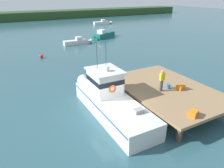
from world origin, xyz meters
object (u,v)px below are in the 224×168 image
at_px(moored_boat_far_right, 77,42).
at_px(main_fishing_boat, 109,99).
at_px(deckhand_by_the_boat, 162,80).
at_px(bait_bucket, 168,86).
at_px(moored_boat_near_channel, 102,23).
at_px(mooring_buoy_inshore, 41,56).
at_px(crate_single_by_cleat, 181,87).
at_px(crate_stack_near_edge, 193,113).
at_px(moored_boat_outer_mooring, 103,35).

bearing_deg(moored_boat_far_right, main_fishing_boat, -103.78).
bearing_deg(deckhand_by_the_boat, bait_bucket, 5.82).
bearing_deg(main_fishing_boat, deckhand_by_the_boat, -14.85).
distance_m(main_fishing_boat, moored_boat_near_channel, 45.37).
bearing_deg(main_fishing_boat, mooring_buoy_inshore, 95.62).
distance_m(moored_boat_far_right, mooring_buoy_inshore, 8.72).
bearing_deg(mooring_buoy_inshore, moored_boat_near_channel, 49.84).
bearing_deg(bait_bucket, main_fishing_boat, 168.56).
relative_size(crate_single_by_cleat, moored_boat_far_right, 0.13).
height_order(crate_stack_near_edge, moored_boat_far_right, crate_stack_near_edge).
bearing_deg(mooring_buoy_inshore, moored_boat_far_right, 38.07).
distance_m(main_fishing_boat, mooring_buoy_inshore, 16.22).
xyz_separation_m(moored_boat_near_channel, moored_boat_outer_mooring, (-7.99, -16.70, 0.10)).
relative_size(crate_stack_near_edge, bait_bucket, 1.76).
height_order(deckhand_by_the_boat, mooring_buoy_inshore, deckhand_by_the_boat).
bearing_deg(deckhand_by_the_boat, moored_boat_far_right, 86.29).
bearing_deg(crate_stack_near_edge, mooring_buoy_inshore, 102.97).
distance_m(moored_boat_outer_mooring, mooring_buoy_inshore, 15.36).
xyz_separation_m(deckhand_by_the_boat, moored_boat_near_channel, (15.60, 42.02, -1.63)).
relative_size(deckhand_by_the_boat, moored_boat_far_right, 0.34).
bearing_deg(moored_boat_outer_mooring, main_fishing_boat, -115.16).
relative_size(main_fishing_boat, crate_stack_near_edge, 16.34).
bearing_deg(bait_bucket, moored_boat_near_channel, 70.55).
bearing_deg(bait_bucket, crate_single_by_cleat, -38.78).
height_order(crate_stack_near_edge, moored_boat_outer_mooring, moored_boat_outer_mooring).
distance_m(crate_stack_near_edge, moored_boat_far_right, 26.21).
bearing_deg(moored_boat_far_right, deckhand_by_the_boat, -93.71).
bearing_deg(main_fishing_boat, moored_boat_far_right, 76.22).
distance_m(bait_bucket, moored_boat_outer_mooring, 26.15).
distance_m(bait_bucket, deckhand_by_the_boat, 1.05).
distance_m(bait_bucket, moored_boat_far_right, 22.46).
bearing_deg(mooring_buoy_inshore, deckhand_by_the_boat, -72.51).
height_order(crate_single_by_cleat, moored_boat_far_right, crate_single_by_cleat).
relative_size(crate_stack_near_edge, moored_boat_far_right, 0.13).
bearing_deg(moored_boat_near_channel, deckhand_by_the_boat, -110.36).
xyz_separation_m(bait_bucket, moored_boat_outer_mooring, (6.82, 25.23, -0.84)).
distance_m(bait_bucket, mooring_buoy_inshore, 18.18).
xyz_separation_m(bait_bucket, mooring_buoy_inshore, (-6.19, 17.06, -1.13)).
bearing_deg(crate_stack_near_edge, bait_bucket, 69.00).
xyz_separation_m(crate_stack_near_edge, deckhand_by_the_boat, (0.63, 3.60, 0.69)).
bearing_deg(moored_boat_far_right, crate_single_by_cleat, -89.94).
distance_m(crate_stack_near_edge, moored_boat_outer_mooring, 30.07).
distance_m(crate_single_by_cleat, deckhand_by_the_boat, 1.71).
relative_size(main_fishing_boat, moored_boat_outer_mooring, 1.64).
height_order(deckhand_by_the_boat, moored_boat_far_right, deckhand_by_the_boat).
distance_m(crate_single_by_cleat, moored_boat_near_channel, 44.79).
xyz_separation_m(crate_single_by_cleat, bait_bucket, (-0.70, 0.56, -0.00)).
bearing_deg(deckhand_by_the_boat, crate_single_by_cleat, -17.96).
height_order(moored_boat_near_channel, mooring_buoy_inshore, moored_boat_near_channel).
xyz_separation_m(main_fishing_boat, moored_boat_far_right, (5.27, 21.50, -0.59)).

